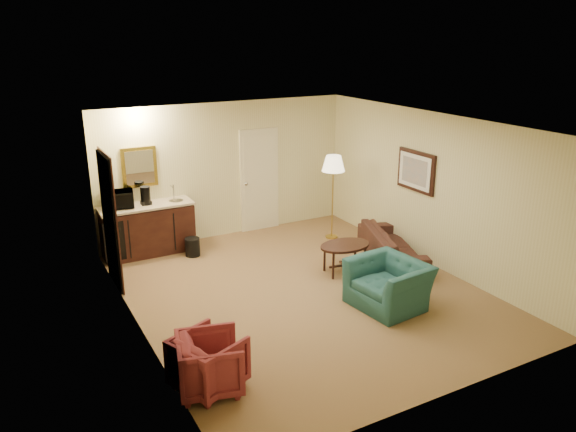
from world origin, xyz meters
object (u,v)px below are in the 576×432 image
(coffee_maker, at_px, (145,196))
(wetbar_cabinet, at_px, (148,229))
(coffee_table, at_px, (345,258))
(teal_armchair, at_px, (389,277))
(rose_chair_far, at_px, (208,359))
(sofa, at_px, (392,241))
(microwave, at_px, (118,198))
(waste_bin, at_px, (193,247))
(floor_lamp, at_px, (333,197))
(rose_chair_near, at_px, (210,361))

(coffee_maker, bearing_deg, wetbar_cabinet, -121.03)
(wetbar_cabinet, bearing_deg, coffee_table, -42.50)
(coffee_table, bearing_deg, teal_armchair, -94.76)
(rose_chair_far, bearing_deg, sofa, -87.40)
(sofa, height_order, rose_chair_far, sofa)
(microwave, height_order, coffee_maker, microwave)
(teal_armchair, bearing_deg, sofa, 133.18)
(sofa, relative_size, microwave, 3.57)
(sofa, height_order, microwave, microwave)
(waste_bin, bearing_deg, sofa, -32.16)
(microwave, bearing_deg, rose_chair_far, -79.42)
(rose_chair_far, xyz_separation_m, floor_lamp, (3.85, 3.43, 0.47))
(wetbar_cabinet, bearing_deg, rose_chair_far, -96.60)
(rose_chair_far, height_order, coffee_table, rose_chair_far)
(sofa, bearing_deg, rose_chair_near, 136.62)
(wetbar_cabinet, xyz_separation_m, rose_chair_near, (-0.50, -4.37, -0.10))
(floor_lamp, xyz_separation_m, waste_bin, (-2.70, 0.41, -0.66))
(teal_armchair, distance_m, microwave, 4.85)
(floor_lamp, bearing_deg, coffee_table, -115.56)
(rose_chair_near, relative_size, microwave, 1.35)
(rose_chair_far, xyz_separation_m, coffee_maker, (0.51, 4.34, 0.73))
(floor_lamp, height_order, microwave, floor_lamp)
(teal_armchair, bearing_deg, wetbar_cabinet, -152.43)
(rose_chair_near, xyz_separation_m, floor_lamp, (3.85, 3.47, 0.46))
(rose_chair_far, xyz_separation_m, microwave, (0.04, 4.39, 0.75))
(coffee_maker, bearing_deg, teal_armchair, -61.86)
(teal_armchair, bearing_deg, waste_bin, -156.49)
(floor_lamp, height_order, coffee_maker, floor_lamp)
(coffee_table, xyz_separation_m, waste_bin, (-1.98, 1.92, -0.09))
(teal_armchair, distance_m, rose_chair_far, 3.08)
(wetbar_cabinet, relative_size, coffee_table, 1.87)
(waste_bin, relative_size, coffee_maker, 1.01)
(sofa, height_order, waste_bin, sofa)
(sofa, relative_size, rose_chair_far, 2.69)
(wetbar_cabinet, height_order, floor_lamp, floor_lamp)
(wetbar_cabinet, distance_m, teal_armchair, 4.48)
(rose_chair_near, distance_m, waste_bin, 4.05)
(coffee_table, bearing_deg, microwave, 141.32)
(sofa, bearing_deg, waste_bin, 78.72)
(wetbar_cabinet, bearing_deg, floor_lamp, -14.94)
(wetbar_cabinet, bearing_deg, sofa, -33.05)
(teal_armchair, bearing_deg, floor_lamp, 156.86)
(wetbar_cabinet, height_order, teal_armchair, wetbar_cabinet)
(rose_chair_near, distance_m, rose_chair_far, 0.05)
(rose_chair_far, relative_size, microwave, 1.33)
(waste_bin, bearing_deg, coffee_table, -44.15)
(rose_chair_far, bearing_deg, coffee_table, -81.14)
(rose_chair_near, bearing_deg, wetbar_cabinet, 7.78)
(rose_chair_near, height_order, microwave, microwave)
(coffee_table, bearing_deg, rose_chair_near, -147.90)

